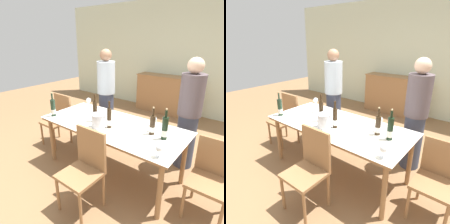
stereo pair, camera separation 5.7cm
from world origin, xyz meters
TOP-DOWN VIEW (x-y plane):
  - ground_plane at (0.00, 0.00)m, footprint 12.00×12.00m
  - back_wall at (0.00, 3.14)m, footprint 8.00×0.10m
  - sideboard_cabinet at (-0.44, 2.85)m, footprint 1.57×0.46m
  - dining_table at (0.00, 0.00)m, footprint 2.03×0.92m
  - ice_bucket at (-0.07, -0.20)m, footprint 0.19×0.19m
  - wine_bottle_0 at (0.04, -0.11)m, footprint 0.06×0.06m
  - wine_bottle_1 at (0.57, 0.07)m, footprint 0.07×0.07m
  - wine_bottle_2 at (0.75, 0.05)m, footprint 0.07×0.07m
  - wine_bottle_3 at (-0.89, -0.30)m, footprint 0.07×0.07m
  - wine_bottle_4 at (-0.26, -0.06)m, footprint 0.07×0.07m
  - wine_glass_0 at (0.87, -0.35)m, footprint 0.08×0.08m
  - wine_glass_1 at (-0.20, 0.05)m, footprint 0.09×0.09m
  - wine_glass_2 at (0.55, 0.15)m, footprint 0.07×0.07m
  - wine_glass_3 at (-0.58, 0.09)m, footprint 0.07×0.07m
  - wine_glass_4 at (-0.77, 0.33)m, footprint 0.09×0.09m
  - wine_glass_5 at (0.48, 0.30)m, footprint 0.08×0.08m
  - chair_near_front at (0.15, -0.68)m, footprint 0.42×0.42m
  - chair_left_end at (-1.31, 0.09)m, footprint 0.42×0.42m
  - chair_right_end at (1.31, 0.08)m, footprint 0.42×0.42m
  - person_host at (-0.77, 0.81)m, footprint 0.33×0.33m
  - person_guest_left at (0.78, 0.80)m, footprint 0.33×0.33m

SIDE VIEW (x-z plane):
  - ground_plane at x=0.00m, z-range 0.00..0.00m
  - sideboard_cabinet at x=-0.44m, z-range 0.00..0.97m
  - chair_right_end at x=1.31m, z-range 0.07..0.94m
  - chair_left_end at x=-1.31m, z-range 0.07..0.98m
  - chair_near_front at x=0.15m, z-range 0.07..1.02m
  - dining_table at x=0.00m, z-range 0.31..1.08m
  - person_guest_left at x=0.78m, z-range 0.01..1.66m
  - wine_glass_3 at x=-0.58m, z-range 0.79..0.92m
  - person_host at x=-0.77m, z-range 0.01..1.71m
  - wine_glass_5 at x=0.48m, z-range 0.79..0.93m
  - wine_glass_0 at x=0.87m, z-range 0.79..0.93m
  - ice_bucket at x=-0.07m, z-range 0.77..0.96m
  - wine_glass_2 at x=0.55m, z-range 0.80..0.94m
  - wine_glass_4 at x=-0.77m, z-range 0.79..0.95m
  - wine_glass_1 at x=-0.20m, z-range 0.80..0.96m
  - wine_bottle_1 at x=0.57m, z-range 0.70..1.06m
  - wine_bottle_3 at x=-0.89m, z-range 0.70..1.07m
  - wine_bottle_0 at x=0.04m, z-range 0.71..1.08m
  - wine_bottle_2 at x=0.75m, z-range 0.71..1.08m
  - wine_bottle_4 at x=-0.26m, z-range 0.70..1.10m
  - back_wall at x=0.00m, z-range 0.00..2.80m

